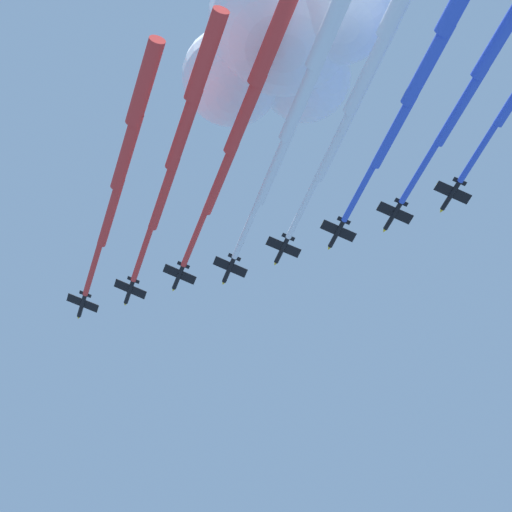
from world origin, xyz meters
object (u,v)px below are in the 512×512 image
at_px(jet_port_inner, 184,125).
at_px(jet_starboard_inner, 246,110).
at_px(jet_starboard_outer, 503,31).
at_px(jet_starboard_mid, 371,66).
at_px(jet_port_mid, 303,95).
at_px(jet_lead, 127,148).
at_px(jet_port_outer, 429,61).

relative_size(jet_port_inner, jet_starboard_inner, 1.01).
distance_m(jet_port_inner, jet_starboard_outer, 67.72).
relative_size(jet_port_inner, jet_starboard_mid, 1.00).
height_order(jet_port_mid, jet_starboard_mid, jet_starboard_mid).
height_order(jet_port_inner, jet_starboard_mid, jet_port_inner).
bearing_deg(jet_starboard_outer, jet_starboard_inner, 12.35).
height_order(jet_lead, jet_port_inner, jet_lead).
xyz_separation_m(jet_starboard_inner, jet_port_mid, (-12.67, -1.91, -3.03)).
bearing_deg(jet_starboard_mid, jet_starboard_outer, -163.86).
bearing_deg(jet_starboard_mid, jet_lead, 10.38).
xyz_separation_m(jet_starboard_inner, jet_starboard_outer, (-52.66, -11.53, -1.40)).
bearing_deg(jet_starboard_mid, jet_port_mid, 8.88).
bearing_deg(jet_starboard_outer, jet_port_mid, 13.52).
distance_m(jet_starboard_inner, jet_port_outer, 38.81).
xyz_separation_m(jet_starboard_mid, jet_starboard_outer, (-25.31, -7.32, 0.20)).
bearing_deg(jet_starboard_outer, jet_port_outer, 7.85).
bearing_deg(jet_port_outer, jet_starboard_outer, -172.15).
distance_m(jet_lead, jet_starboard_outer, 81.85).
bearing_deg(jet_port_outer, jet_port_mid, 16.83).
relative_size(jet_lead, jet_starboard_mid, 0.99).
bearing_deg(jet_starboard_inner, jet_port_inner, 16.19).
distance_m(jet_port_inner, jet_port_mid, 26.75).
xyz_separation_m(jet_port_inner, jet_port_outer, (-50.87, -13.30, -1.81)).
distance_m(jet_starboard_mid, jet_starboard_outer, 26.35).
bearing_deg(jet_port_mid, jet_starboard_mid, -171.12).
relative_size(jet_port_mid, jet_starboard_outer, 1.01).
xyz_separation_m(jet_starboard_inner, jet_starboard_mid, (-27.35, -4.20, -1.60)).
xyz_separation_m(jet_lead, jet_port_inner, (-14.04, -1.95, -0.22)).
height_order(jet_lead, jet_starboard_mid, jet_lead).
bearing_deg(jet_port_outer, jet_port_inner, 14.65).
xyz_separation_m(jet_port_inner, jet_port_mid, (-25.94, -5.76, -3.10)).
relative_size(jet_port_inner, jet_starboard_outer, 1.04).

